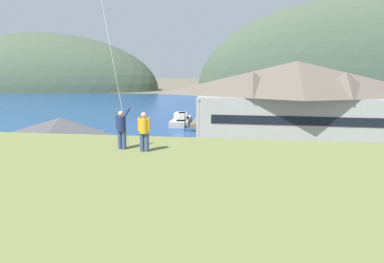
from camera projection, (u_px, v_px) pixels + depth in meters
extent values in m
plane|color=#66604C|center=(166.00, 194.00, 26.17)|extent=(600.00, 600.00, 0.00)
cube|color=gray|center=(178.00, 174.00, 31.03)|extent=(40.00, 20.00, 0.10)
cube|color=navy|center=(217.00, 107.00, 84.58)|extent=(360.00, 84.00, 0.03)
ellipsoid|color=#42513D|center=(38.00, 89.00, 155.05)|extent=(113.34, 51.02, 50.59)
ellipsoid|color=#42513D|center=(341.00, 92.00, 136.49)|extent=(117.22, 45.58, 72.06)
cube|color=#999E99|center=(294.00, 117.00, 46.24)|extent=(25.91, 10.83, 6.00)
cube|color=black|center=(300.00, 121.00, 41.18)|extent=(21.82, 0.59, 1.10)
pyramid|color=#60564C|center=(296.00, 78.00, 45.26)|extent=(27.47, 11.89, 4.61)
pyramid|color=#60564C|center=(253.00, 84.00, 44.56)|extent=(5.76, 5.76, 3.22)
pyramid|color=#60564C|center=(345.00, 84.00, 42.73)|extent=(5.76, 5.76, 3.22)
cube|color=#338475|center=(62.00, 149.00, 34.53)|extent=(7.44, 4.73, 3.09)
pyramid|color=#47474C|center=(61.00, 126.00, 34.09)|extent=(8.04, 5.21, 1.66)
cube|color=black|center=(50.00, 159.00, 32.28)|extent=(1.10, 0.06, 2.17)
cube|color=#70604C|center=(204.00, 120.00, 61.82)|extent=(3.20, 14.93, 0.70)
cube|color=#A8A399|center=(181.00, 122.00, 58.78)|extent=(2.78, 8.20, 0.90)
cube|color=#B7B2A8|center=(181.00, 119.00, 58.68)|extent=(2.69, 7.96, 0.16)
cube|color=silver|center=(180.00, 116.00, 57.98)|extent=(1.88, 2.48, 1.10)
cube|color=#A8A399|center=(222.00, 123.00, 57.77)|extent=(3.11, 7.44, 0.90)
cube|color=#B7B2A8|center=(222.00, 120.00, 57.67)|extent=(3.02, 7.22, 0.16)
cube|color=silver|center=(223.00, 116.00, 57.02)|extent=(1.85, 2.34, 1.10)
cube|color=#A8A399|center=(183.00, 122.00, 58.46)|extent=(2.69, 6.35, 0.90)
cube|color=#B7B2A8|center=(183.00, 119.00, 58.37)|extent=(2.61, 6.16, 0.16)
cube|color=silver|center=(183.00, 116.00, 57.79)|extent=(1.59, 2.00, 1.10)
cube|color=#B28923|center=(68.00, 177.00, 27.79)|extent=(4.23, 1.87, 0.80)
cube|color=olive|center=(66.00, 168.00, 27.68)|extent=(2.13, 1.63, 0.70)
cube|color=black|center=(66.00, 169.00, 27.68)|extent=(2.17, 1.67, 0.32)
cylinder|color=black|center=(79.00, 186.00, 26.77)|extent=(0.64, 0.23, 0.64)
cylinder|color=black|center=(89.00, 179.00, 28.55)|extent=(0.64, 0.23, 0.64)
cylinder|color=black|center=(47.00, 184.00, 27.18)|extent=(0.64, 0.23, 0.64)
cylinder|color=black|center=(59.00, 177.00, 28.96)|extent=(0.64, 0.23, 0.64)
cube|color=red|center=(198.00, 161.00, 32.40)|extent=(4.29, 2.02, 0.80)
cube|color=#B11A15|center=(197.00, 154.00, 32.28)|extent=(2.18, 1.71, 0.70)
cube|color=black|center=(197.00, 154.00, 32.29)|extent=(2.22, 1.74, 0.32)
cylinder|color=black|center=(211.00, 169.00, 31.33)|extent=(0.65, 0.25, 0.64)
cylinder|color=black|center=(213.00, 164.00, 33.10)|extent=(0.65, 0.25, 0.64)
cylinder|color=black|center=(182.00, 167.00, 31.84)|extent=(0.65, 0.25, 0.64)
cylinder|color=black|center=(186.00, 162.00, 33.61)|extent=(0.65, 0.25, 0.64)
cube|color=#B28923|center=(234.00, 189.00, 24.99)|extent=(4.22, 1.86, 0.80)
cube|color=olive|center=(236.00, 180.00, 24.83)|extent=(2.12, 1.63, 0.70)
cube|color=black|center=(236.00, 180.00, 24.83)|extent=(2.16, 1.66, 0.32)
cylinder|color=black|center=(217.00, 189.00, 26.16)|extent=(0.64, 0.23, 0.64)
cylinder|color=black|center=(215.00, 198.00, 24.37)|extent=(0.64, 0.23, 0.64)
cylinder|color=black|center=(252.00, 191.00, 25.75)|extent=(0.64, 0.23, 0.64)
cylinder|color=black|center=(253.00, 200.00, 23.97)|extent=(0.64, 0.23, 0.64)
cube|color=#9EA3A8|center=(175.00, 181.00, 26.78)|extent=(4.21, 1.83, 0.80)
cube|color=gray|center=(173.00, 172.00, 26.66)|extent=(2.11, 1.62, 0.70)
cube|color=black|center=(173.00, 172.00, 26.66)|extent=(2.16, 1.65, 0.32)
cylinder|color=black|center=(190.00, 191.00, 25.78)|extent=(0.64, 0.23, 0.64)
cylinder|color=black|center=(193.00, 183.00, 27.57)|extent=(0.64, 0.23, 0.64)
cylinder|color=black|center=(155.00, 189.00, 26.13)|extent=(0.64, 0.23, 0.64)
cylinder|color=black|center=(161.00, 181.00, 27.92)|extent=(0.64, 0.23, 0.64)
cube|color=silver|center=(148.00, 163.00, 31.98)|extent=(4.31, 2.07, 0.80)
cube|color=beige|center=(146.00, 155.00, 31.85)|extent=(2.20, 1.74, 0.70)
cube|color=black|center=(146.00, 155.00, 31.86)|extent=(2.25, 1.77, 0.32)
cylinder|color=black|center=(161.00, 170.00, 31.06)|extent=(0.65, 0.26, 0.64)
cylinder|color=black|center=(164.00, 164.00, 32.86)|extent=(0.65, 0.26, 0.64)
cylinder|color=black|center=(132.00, 169.00, 31.25)|extent=(0.65, 0.26, 0.64)
cylinder|color=black|center=(136.00, 164.00, 33.05)|extent=(0.65, 0.26, 0.64)
cylinder|color=black|center=(9.00, 174.00, 29.76)|extent=(0.65, 0.27, 0.64)
cube|color=silver|center=(318.00, 170.00, 29.78)|extent=(4.21, 1.83, 0.80)
cube|color=beige|center=(317.00, 161.00, 29.67)|extent=(2.11, 1.62, 0.70)
cube|color=black|center=(317.00, 162.00, 29.67)|extent=(2.15, 1.65, 0.32)
cylinder|color=black|center=(337.00, 178.00, 28.77)|extent=(0.64, 0.22, 0.64)
cylinder|color=black|center=(331.00, 172.00, 30.56)|extent=(0.64, 0.22, 0.64)
cylinder|color=black|center=(304.00, 177.00, 29.16)|extent=(0.64, 0.22, 0.64)
cylinder|color=black|center=(300.00, 170.00, 30.94)|extent=(0.64, 0.22, 0.64)
cube|color=navy|center=(372.00, 193.00, 24.27)|extent=(4.28, 1.99, 0.80)
cube|color=navy|center=(376.00, 183.00, 24.10)|extent=(2.17, 1.70, 0.70)
cube|color=black|center=(376.00, 183.00, 24.11)|extent=(2.22, 1.73, 0.32)
cylinder|color=black|center=(348.00, 192.00, 25.47)|extent=(0.65, 0.25, 0.64)
cylinder|color=black|center=(355.00, 201.00, 23.70)|extent=(0.65, 0.25, 0.64)
cube|color=silver|center=(298.00, 185.00, 25.93)|extent=(4.36, 2.21, 0.80)
cube|color=beige|center=(301.00, 176.00, 25.76)|extent=(2.25, 1.80, 0.70)
cube|color=black|center=(301.00, 176.00, 25.76)|extent=(2.29, 1.84, 0.32)
cylinder|color=black|center=(279.00, 184.00, 27.20)|extent=(0.66, 0.28, 0.64)
cylinder|color=black|center=(280.00, 192.00, 25.44)|extent=(0.66, 0.28, 0.64)
cylinder|color=black|center=(315.00, 187.00, 26.57)|extent=(0.66, 0.28, 0.64)
cylinder|color=black|center=(318.00, 196.00, 24.81)|extent=(0.66, 0.28, 0.64)
cylinder|color=#ADADB2|center=(198.00, 130.00, 35.63)|extent=(0.16, 0.16, 6.24)
cube|color=#4C4C51|center=(199.00, 101.00, 35.41)|extent=(0.24, 0.70, 0.20)
cylinder|color=#384770|center=(120.00, 140.00, 15.28)|extent=(0.20, 0.20, 0.82)
cylinder|color=#384770|center=(124.00, 140.00, 15.20)|extent=(0.20, 0.20, 0.82)
cylinder|color=navy|center=(121.00, 124.00, 15.10)|extent=(0.40, 0.40, 0.64)
sphere|color=tan|center=(121.00, 114.00, 15.02)|extent=(0.24, 0.24, 0.24)
cylinder|color=navy|center=(127.00, 113.00, 15.12)|extent=(0.23, 0.57, 0.43)
cylinder|color=navy|center=(117.00, 122.00, 15.17)|extent=(0.11, 0.11, 0.60)
cylinder|color=#384770|center=(142.00, 142.00, 14.82)|extent=(0.20, 0.20, 0.82)
cylinder|color=#384770|center=(147.00, 142.00, 14.77)|extent=(0.20, 0.20, 0.82)
cylinder|color=gold|center=(144.00, 126.00, 14.66)|extent=(0.40, 0.40, 0.64)
sphere|color=tan|center=(144.00, 115.00, 14.57)|extent=(0.24, 0.24, 0.24)
cylinder|color=gold|center=(139.00, 124.00, 14.69)|extent=(0.11, 0.11, 0.60)
cylinder|color=gold|center=(149.00, 124.00, 14.60)|extent=(0.11, 0.11, 0.60)
cylinder|color=silver|center=(105.00, 22.00, 16.22)|extent=(3.06, 3.23, 11.65)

